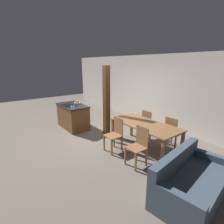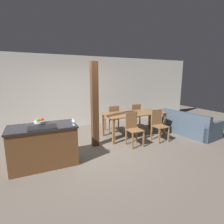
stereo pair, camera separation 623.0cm
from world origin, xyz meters
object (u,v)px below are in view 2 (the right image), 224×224
object	(u,v)px
wine_glass_middle	(73,120)
dining_chair_far_right	(134,116)
dining_chair_near_left	(133,128)
timber_post	(95,105)
fruit_bowl	(39,121)
wine_glass_near	(74,121)
dining_table	(134,116)
dining_chair_near_right	(159,125)
dining_chair_far_left	(113,118)
couch	(190,126)
kitchen_island	(44,145)

from	to	relation	value
wine_glass_middle	dining_chair_far_right	xyz separation A→B (m)	(2.67, 1.74, -0.51)
dining_chair_near_left	timber_post	world-z (taller)	timber_post
timber_post	dining_chair_far_right	bearing A→B (deg)	26.64
fruit_bowl	timber_post	bearing A→B (deg)	13.41
wine_glass_near	dining_table	distance (m)	2.51
wine_glass_near	dining_chair_near_right	xyz separation A→B (m)	(2.67, 0.45, -0.51)
dining_chair_far_left	dining_chair_far_right	bearing A→B (deg)	-180.00
dining_chair_near_right	dining_chair_far_right	bearing A→B (deg)	90.00
timber_post	couch	bearing A→B (deg)	-7.24
wine_glass_middle	couch	world-z (taller)	wine_glass_middle
dining_chair_near_right	dining_chair_far_right	distance (m)	1.37
dining_chair_far_left	timber_post	world-z (taller)	timber_post
dining_table	dining_chair_far_right	world-z (taller)	dining_chair_far_right
dining_chair_near_left	couch	bearing A→B (deg)	0.30
wine_glass_near	couch	bearing A→B (deg)	6.61
dining_chair_near_left	couch	xyz separation A→B (m)	(2.24, 0.01, -0.22)
wine_glass_near	wine_glass_middle	world-z (taller)	same
fruit_bowl	dining_chair_near_right	world-z (taller)	fruit_bowl
kitchen_island	couch	distance (m)	4.63
wine_glass_middle	kitchen_island	bearing A→B (deg)	160.77
dining_chair_near_right	kitchen_island	bearing A→B (deg)	-177.37
dining_chair_near_left	dining_chair_near_right	bearing A→B (deg)	0.00
fruit_bowl	wine_glass_middle	xyz separation A→B (m)	(0.66, -0.45, 0.07)
dining_table	dining_chair_far_right	xyz separation A→B (m)	(0.45, 0.69, -0.18)
dining_chair_far_left	dining_chair_far_right	distance (m)	0.90
dining_table	timber_post	distance (m)	1.54
dining_chair_near_right	timber_post	bearing A→B (deg)	167.43
dining_chair_far_left	dining_chair_far_right	xyz separation A→B (m)	(0.90, 0.00, 0.00)
dining_chair_far_left	timber_post	bearing A→B (deg)	43.67
wine_glass_near	dining_chair_far_left	size ratio (longest dim) A/B	0.15
kitchen_island	wine_glass_near	distance (m)	0.89
dining_chair_near_left	timber_post	distance (m)	1.27
kitchen_island	dining_chair_near_left	xyz separation A→B (m)	(2.39, 0.15, 0.05)
kitchen_island	wine_glass_near	bearing A→B (deg)	-25.95
kitchen_island	dining_chair_near_right	xyz separation A→B (m)	(3.29, 0.15, 0.05)
dining_chair_near_right	timber_post	world-z (taller)	timber_post
dining_chair_near_left	couch	distance (m)	2.25
wine_glass_middle	dining_table	world-z (taller)	wine_glass_middle
wine_glass_near	dining_chair_far_right	distance (m)	3.27
dining_chair_far_left	couch	xyz separation A→B (m)	(2.24, -1.36, -0.22)
wine_glass_middle	dining_chair_near_left	world-z (taller)	wine_glass_middle
wine_glass_middle	fruit_bowl	bearing A→B (deg)	145.61
dining_chair_near_left	dining_chair_near_right	distance (m)	0.90
couch	dining_chair_near_left	bearing A→B (deg)	82.22
wine_glass_middle	timber_post	world-z (taller)	timber_post
dining_chair_near_left	fruit_bowl	bearing A→B (deg)	178.07
dining_table	dining_chair_far_right	size ratio (longest dim) A/B	2.13
dining_chair_far_left	fruit_bowl	bearing A→B (deg)	28.03
dining_chair_near_right	couch	xyz separation A→B (m)	(1.34, 0.01, -0.22)
wine_glass_near	dining_table	xyz separation A→B (m)	(2.22, 1.14, -0.33)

